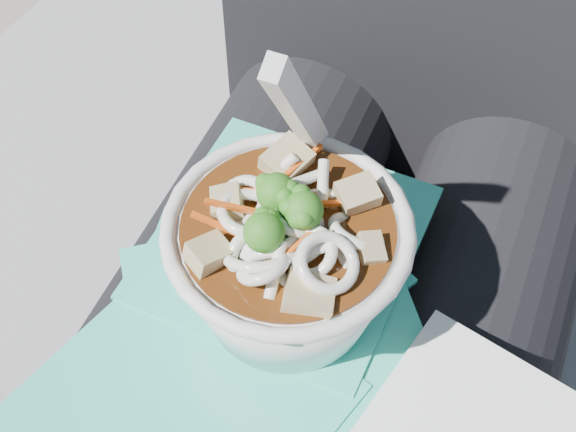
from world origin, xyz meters
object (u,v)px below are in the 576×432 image
at_px(person_body, 356,261).
at_px(udon_bowl, 288,255).
at_px(lap, 310,378).
at_px(plastic_bag, 270,350).
at_px(stone_ledge, 353,384).

height_order(person_body, udon_bowl, person_body).
relative_size(lap, plastic_bag, 1.46).
distance_m(stone_ledge, udon_bowl, 0.47).
xyz_separation_m(stone_ledge, person_body, (-0.00, -0.06, 0.33)).
distance_m(stone_ledge, plastic_bag, 0.43).
distance_m(plastic_bag, udon_bowl, 0.07).
distance_m(person_body, plastic_bag, 0.14).
bearing_deg(person_body, udon_bowl, -102.16).
xyz_separation_m(lap, plastic_bag, (-0.02, -0.03, 0.08)).
bearing_deg(lap, person_body, 90.00).
bearing_deg(plastic_bag, stone_ledge, 84.64).
bearing_deg(plastic_bag, lap, 59.77).
height_order(stone_ledge, person_body, person_body).
xyz_separation_m(lap, udon_bowl, (-0.02, 0.00, 0.14)).
relative_size(stone_ledge, udon_bowl, 5.17).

